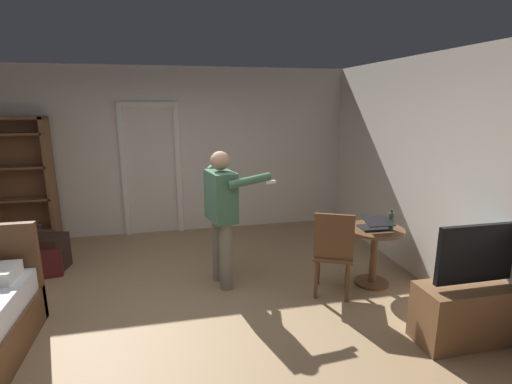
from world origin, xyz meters
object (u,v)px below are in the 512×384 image
(laptop, at_px, (375,225))
(suitcase_small, at_px, (45,253))
(person_blue_shirt, at_px, (222,209))
(bookshelf, at_px, (15,178))
(bottle_on_table, at_px, (391,221))
(tv_flatscreen, at_px, (474,306))
(side_table, at_px, (374,246))
(wooden_chair, at_px, (333,251))
(suitcase_dark, at_px, (41,262))

(laptop, relative_size, suitcase_small, 0.67)
(laptop, relative_size, person_blue_shirt, 0.21)
(bookshelf, bearing_deg, bottle_on_table, -27.09)
(bookshelf, height_order, laptop, bookshelf)
(laptop, xyz_separation_m, suitcase_small, (-3.92, 1.31, -0.52))
(tv_flatscreen, relative_size, side_table, 1.60)
(tv_flatscreen, bearing_deg, wooden_chair, 132.08)
(suitcase_small, bearing_deg, laptop, -6.62)
(tv_flatscreen, xyz_separation_m, side_table, (-0.33, 1.20, 0.14))
(side_table, bearing_deg, suitcase_dark, 164.51)
(bookshelf, height_order, bottle_on_table, bookshelf)
(bottle_on_table, relative_size, suitcase_small, 0.49)
(bookshelf, distance_m, side_table, 5.15)
(side_table, height_order, bottle_on_table, bottle_on_table)
(side_table, distance_m, laptop, 0.28)
(person_blue_shirt, relative_size, suitcase_dark, 3.31)
(suitcase_small, bearing_deg, tv_flatscreen, -18.08)
(side_table, relative_size, person_blue_shirt, 0.44)
(laptop, distance_m, suitcase_small, 4.16)
(side_table, relative_size, laptop, 2.05)
(bookshelf, bearing_deg, suitcase_small, -60.15)
(bookshelf, distance_m, tv_flatscreen, 6.06)
(side_table, distance_m, bottle_on_table, 0.37)
(wooden_chair, bearing_deg, person_blue_shirt, 153.99)
(wooden_chair, distance_m, suitcase_small, 3.66)
(person_blue_shirt, xyz_separation_m, suitcase_dark, (-2.20, 0.71, -0.75))
(side_table, height_order, person_blue_shirt, person_blue_shirt)
(wooden_chair, bearing_deg, suitcase_dark, 159.30)
(bookshelf, xyz_separation_m, suitcase_small, (0.61, -1.06, -0.81))
(bottle_on_table, height_order, wooden_chair, wooden_chair)
(bookshelf, distance_m, wooden_chair, 4.71)
(suitcase_dark, bearing_deg, wooden_chair, -30.80)
(wooden_chair, xyz_separation_m, suitcase_small, (-3.35, 1.44, -0.31))
(laptop, bearing_deg, bookshelf, 152.40)
(wooden_chair, height_order, suitcase_small, wooden_chair)
(bottle_on_table, bearing_deg, person_blue_shirt, 166.05)
(suitcase_dark, bearing_deg, laptop, -26.30)
(side_table, relative_size, wooden_chair, 0.71)
(laptop, bearing_deg, suitcase_dark, 163.81)
(bottle_on_table, bearing_deg, tv_flatscreen, -80.40)
(side_table, xyz_separation_m, person_blue_shirt, (-1.74, 0.39, 0.46))
(tv_flatscreen, xyz_separation_m, bottle_on_table, (-0.19, 1.12, 0.47))
(wooden_chair, relative_size, person_blue_shirt, 0.62)
(person_blue_shirt, bearing_deg, suitcase_dark, 162.23)
(person_blue_shirt, xyz_separation_m, suitcase_small, (-2.21, 0.88, -0.70))
(suitcase_dark, xyz_separation_m, suitcase_small, (-0.00, 0.17, 0.05))
(person_blue_shirt, height_order, suitcase_small, person_blue_shirt)
(bottle_on_table, xyz_separation_m, suitcase_dark, (-4.09, 1.17, -0.63))
(bookshelf, bearing_deg, suitcase_dark, -63.66)
(tv_flatscreen, distance_m, suitcase_small, 4.94)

